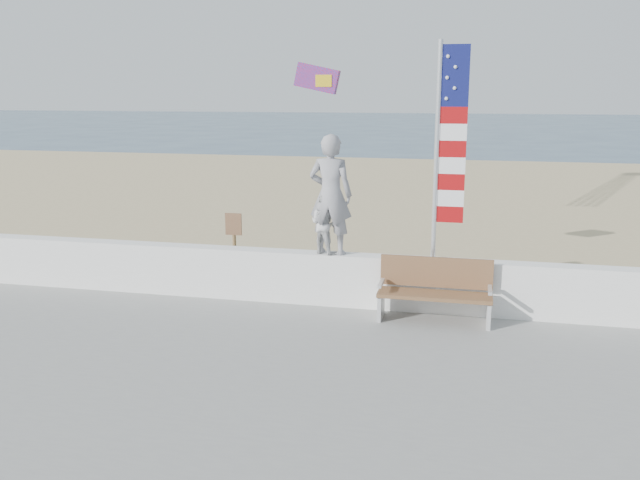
# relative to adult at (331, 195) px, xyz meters

# --- Properties ---
(ground) EXTENTS (220.00, 220.00, 0.00)m
(ground) POSITION_rel_adult_xyz_m (-0.34, -2.00, -2.09)
(ground) COLOR #304960
(ground) RESTS_ON ground
(sand) EXTENTS (90.00, 40.00, 0.08)m
(sand) POSITION_rel_adult_xyz_m (-0.34, 7.00, -2.05)
(sand) COLOR tan
(sand) RESTS_ON ground
(seawall) EXTENTS (30.00, 0.35, 0.90)m
(seawall) POSITION_rel_adult_xyz_m (-0.34, 0.00, -1.46)
(seawall) COLOR white
(seawall) RESTS_ON boardwalk
(adult) EXTENTS (0.78, 0.54, 2.03)m
(adult) POSITION_rel_adult_xyz_m (0.00, 0.00, 0.00)
(adult) COLOR gray
(adult) RESTS_ON seawall
(child) EXTENTS (0.61, 0.54, 1.03)m
(child) POSITION_rel_adult_xyz_m (-0.11, 0.00, -0.50)
(child) COLOR #BEBEBE
(child) RESTS_ON seawall
(bench) EXTENTS (1.80, 0.57, 1.00)m
(bench) POSITION_rel_adult_xyz_m (1.81, -0.45, -1.41)
(bench) COLOR brown
(bench) RESTS_ON boardwalk
(flag) EXTENTS (0.50, 0.08, 3.50)m
(flag) POSITION_rel_adult_xyz_m (1.86, -0.00, 0.90)
(flag) COLOR white
(flag) RESTS_ON seawall
(parafoil_kite) EXTENTS (0.89, 0.25, 0.61)m
(parafoil_kite) POSITION_rel_adult_xyz_m (-0.66, 1.97, 1.93)
(parafoil_kite) COLOR red
(parafoil_kite) RESTS_ON ground
(sign) EXTENTS (0.32, 0.07, 1.46)m
(sign) POSITION_rel_adult_xyz_m (-2.07, 0.89, -1.15)
(sign) COLOR olive
(sign) RESTS_ON sand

